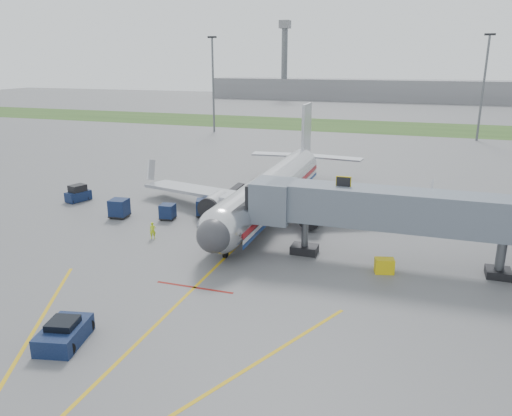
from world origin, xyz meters
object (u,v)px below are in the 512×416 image
(pushback_tug, at_px, (64,333))
(ramp_worker, at_px, (153,231))
(belt_loader, at_px, (227,201))
(airliner, at_px, (272,189))
(baggage_tug, at_px, (78,194))

(pushback_tug, xyz_separation_m, ramp_worker, (-3.97, 17.12, 0.17))
(pushback_tug, xyz_separation_m, belt_loader, (-1.49, 29.09, -0.07))
(airliner, distance_m, ramp_worker, 13.86)
(baggage_tug, xyz_separation_m, ramp_worker, (14.52, -8.38, -0.07))
(airliner, xyz_separation_m, belt_loader, (-5.49, 0.79, -2.11))
(baggage_tug, bearing_deg, pushback_tug, -54.05)
(pushback_tug, bearing_deg, baggage_tug, 125.95)
(airliner, xyz_separation_m, ramp_worker, (-7.98, -11.18, -1.87))
(baggage_tug, bearing_deg, airliner, 7.08)
(pushback_tug, distance_m, ramp_worker, 17.57)
(baggage_tug, relative_size, belt_loader, 0.67)
(pushback_tug, relative_size, baggage_tug, 1.27)
(belt_loader, height_order, ramp_worker, belt_loader)
(airliner, relative_size, pushback_tug, 9.16)
(airliner, height_order, ramp_worker, airliner)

